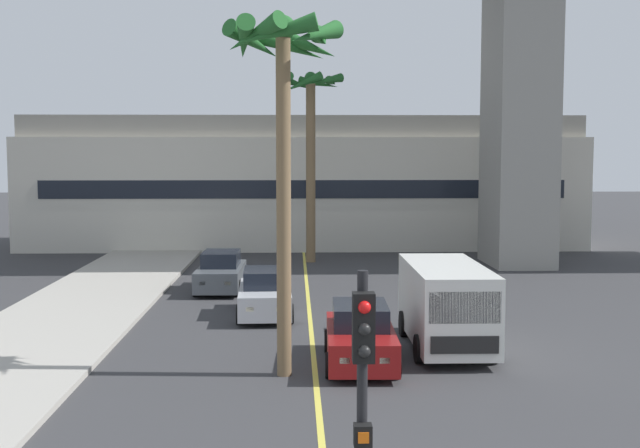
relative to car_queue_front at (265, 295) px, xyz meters
The scene contains 9 objects.
lane_stripe_center 1.93m from the car_queue_front, 33.14° to the right, with size 0.14×56.00×0.01m, color #DBCC4C.
pier_building_backdrop 21.42m from the car_queue_front, 85.94° to the left, with size 31.87×8.04×7.52m.
car_queue_front is the anchor object (origin of this frame).
car_queue_second 5.37m from the car_queue_front, 111.04° to the left, with size 1.90×4.13×1.56m.
car_queue_third 6.86m from the car_queue_front, 66.87° to the right, with size 1.93×4.15×1.56m.
delivery_van 7.06m from the car_queue_front, 42.18° to the right, with size 2.18×5.26×2.36m.
traffic_light_median_near 18.41m from the car_queue_front, 84.55° to the right, with size 0.24×0.37×4.20m.
palm_tree_near_median 14.91m from the car_queue_front, 82.26° to the left, with size 3.28×3.37×9.44m.
palm_tree_mid_median 9.75m from the car_queue_front, 84.23° to the right, with size 2.96×2.95×8.73m.
Camera 1 is at (-0.50, -1.85, 5.48)m, focal length 45.36 mm.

